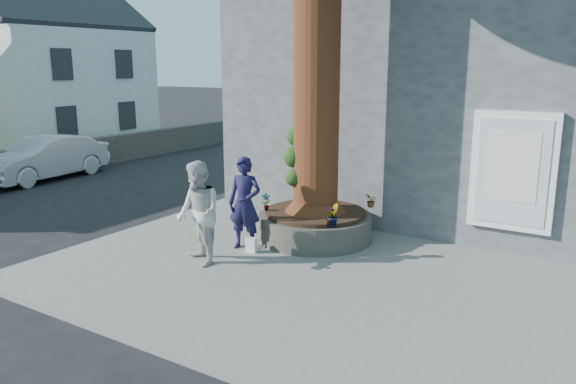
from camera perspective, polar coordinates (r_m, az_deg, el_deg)
The scene contains 15 objects.
ground at distance 10.46m, azimuth -6.60°, elevation -7.48°, with size 120.00×120.00×0.00m, color black.
pavement at distance 10.43m, azimuth 3.38°, elevation -7.12°, with size 9.00×8.00×0.12m, color slate.
yellow_line at distance 13.14m, azimuth -14.28°, elevation -3.51°, with size 0.10×30.00×0.01m, color yellow.
stone_shop at distance 15.25m, azimuth 18.53°, elevation 10.50°, with size 10.30×8.30×6.30m.
planter at distance 11.48m, azimuth 2.76°, elevation -3.38°, with size 2.30×2.30×0.60m.
cottage_far at distance 27.55m, azimuth -23.81°, elevation 12.20°, with size 7.30×7.40×8.75m.
man at distance 10.77m, azimuth -4.42°, elevation -1.16°, with size 0.65×0.43×1.79m, color #151335.
woman at distance 10.04m, azimuth -9.09°, elevation -2.16°, with size 0.90×0.70×1.86m, color beige.
shopping_bag at distance 10.75m, azimuth -3.74°, elevation -5.39°, with size 0.20×0.12×0.28m, color white.
car_silver at distance 19.52m, azimuth -23.53°, elevation 3.20°, with size 1.47×4.21×1.39m, color #B6B9BF.
a_board_sign at distance 20.05m, azimuth -22.86°, elevation 2.93°, with size 0.55×0.36×1.00m, color #103A21.
plant_a at distance 11.35m, azimuth -2.26°, elevation -1.00°, with size 0.19×0.13×0.36m, color gray.
plant_b at distance 10.22m, azimuth 4.59°, elevation -2.39°, with size 0.24×0.23×0.44m, color gray.
plant_c at distance 10.24m, azimuth 4.44°, elevation -2.53°, with size 0.21×0.21×0.38m, color gray.
plant_d at distance 11.73m, azimuth 8.46°, elevation -0.87°, with size 0.26×0.23×0.29m, color gray.
Camera 1 is at (6.21, -7.59, 3.64)m, focal length 35.00 mm.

